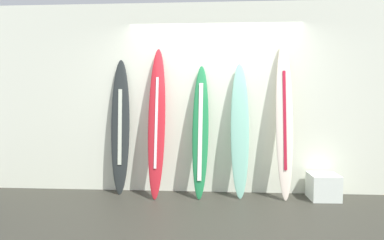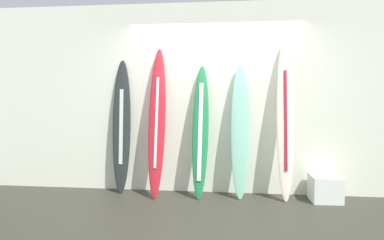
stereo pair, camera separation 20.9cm
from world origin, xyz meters
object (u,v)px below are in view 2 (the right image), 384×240
at_px(surfboard_crimson, 157,122).
at_px(surfboard_emerald, 200,132).
at_px(surfboard_seafoam, 240,131).
at_px(display_block_left, 325,188).
at_px(surfboard_charcoal, 122,128).
at_px(surfboard_ivory, 285,121).

distance_m(surfboard_crimson, surfboard_emerald, 0.64).
xyz_separation_m(surfboard_seafoam, display_block_left, (1.16, -0.05, -0.78)).
bearing_deg(surfboard_charcoal, surfboard_seafoam, -1.95).
xyz_separation_m(surfboard_crimson, surfboard_seafoam, (1.18, 0.06, -0.11)).
bearing_deg(surfboard_seafoam, surfboard_emerald, -176.27).
bearing_deg(surfboard_charcoal, surfboard_ivory, -1.74).
height_order(surfboard_charcoal, surfboard_seafoam, surfboard_charcoal).
xyz_separation_m(surfboard_charcoal, surfboard_crimson, (0.56, -0.12, 0.10)).
bearing_deg(surfboard_emerald, surfboard_crimson, -177.75).
xyz_separation_m(surfboard_emerald, surfboard_seafoam, (0.56, 0.04, 0.03)).
bearing_deg(surfboard_crimson, surfboard_emerald, 2.25).
distance_m(surfboard_charcoal, display_block_left, 3.02).
distance_m(surfboard_charcoal, surfboard_ivory, 2.36).
xyz_separation_m(surfboard_emerald, display_block_left, (1.72, -0.02, -0.75)).
height_order(surfboard_crimson, surfboard_ivory, surfboard_ivory).
bearing_deg(display_block_left, surfboard_emerald, 179.49).
height_order(surfboard_ivory, display_block_left, surfboard_ivory).
height_order(surfboard_crimson, surfboard_emerald, surfboard_crimson).
xyz_separation_m(surfboard_crimson, surfboard_emerald, (0.62, 0.02, -0.14)).
relative_size(surfboard_charcoal, surfboard_emerald, 1.05).
relative_size(surfboard_charcoal, surfboard_crimson, 0.93).
bearing_deg(surfboard_ivory, surfboard_charcoal, 178.26).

